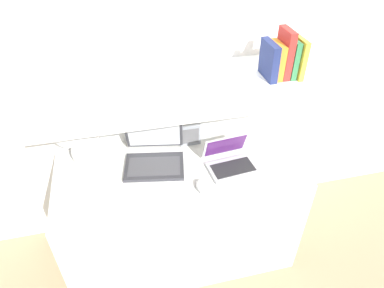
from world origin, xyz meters
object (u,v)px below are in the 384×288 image
at_px(table_lamp, 77,129).
at_px(book_orange, 276,60).
at_px(laptop_large, 154,156).
at_px(book_green, 290,58).
at_px(book_yellow, 297,56).
at_px(router_box, 189,132).
at_px(laptop_small, 230,161).
at_px(computer_mouse, 202,187).
at_px(book_red, 285,53).
at_px(book_navy, 269,60).

xyz_separation_m(table_lamp, book_orange, (1.05, -0.09, 0.32)).
distance_m(laptop_large, book_green, 0.91).
bearing_deg(book_yellow, router_box, 164.44).
bearing_deg(laptop_small, table_lamp, 164.74).
height_order(laptop_large, computer_mouse, laptop_large).
bearing_deg(book_yellow, computer_mouse, -154.19).
height_order(laptop_large, laptop_small, laptop_large).
distance_m(table_lamp, book_red, 1.15).
bearing_deg(laptop_small, computer_mouse, -144.03).
bearing_deg(table_lamp, book_red, -4.79).
height_order(book_orange, book_navy, book_navy).
bearing_deg(computer_mouse, laptop_small, 35.97).
relative_size(laptop_large, router_box, 2.62).
height_order(book_red, book_navy, book_red).
bearing_deg(book_orange, router_box, 160.66).
xyz_separation_m(laptop_small, book_green, (0.33, 0.13, 0.53)).
height_order(book_yellow, book_navy, book_yellow).
xyz_separation_m(book_yellow, book_orange, (-0.11, 0.00, -0.01)).
xyz_separation_m(laptop_large, book_navy, (0.62, -0.00, 0.52)).
xyz_separation_m(book_green, book_orange, (-0.08, 0.00, -0.01)).
bearing_deg(router_box, laptop_small, -57.84).
bearing_deg(laptop_small, book_green, 21.12).
distance_m(table_lamp, laptop_large, 0.45).
distance_m(table_lamp, book_orange, 1.11).
bearing_deg(computer_mouse, book_red, 28.98).
xyz_separation_m(table_lamp, laptop_large, (0.39, -0.09, -0.20)).
xyz_separation_m(book_green, book_red, (-0.04, 0.00, 0.03)).
relative_size(laptop_small, computer_mouse, 2.47).
distance_m(computer_mouse, book_navy, 0.74).
bearing_deg(laptop_large, table_lamp, 167.10).
distance_m(book_yellow, book_navy, 0.15).
relative_size(book_yellow, book_red, 0.82).
distance_m(router_box, book_red, 0.72).
distance_m(book_green, book_red, 0.05).
height_order(table_lamp, computer_mouse, table_lamp).
xyz_separation_m(laptop_small, computer_mouse, (-0.20, -0.15, -0.01)).
height_order(table_lamp, laptop_small, table_lamp).
bearing_deg(book_red, laptop_large, 179.81).
xyz_separation_m(book_red, book_orange, (-0.04, 0.00, -0.03)).
height_order(router_box, book_navy, book_navy).
distance_m(laptop_small, router_box, 0.33).
xyz_separation_m(table_lamp, router_box, (0.63, 0.06, -0.17)).
bearing_deg(laptop_large, computer_mouse, -52.41).
height_order(laptop_large, book_red, book_red).
bearing_deg(book_yellow, table_lamp, 175.50).
relative_size(book_red, book_orange, 1.37).
height_order(computer_mouse, book_green, book_green).
xyz_separation_m(laptop_large, book_orange, (0.66, -0.00, 0.51)).
xyz_separation_m(table_lamp, laptop_small, (0.80, -0.22, -0.21)).
relative_size(book_red, book_navy, 1.30).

